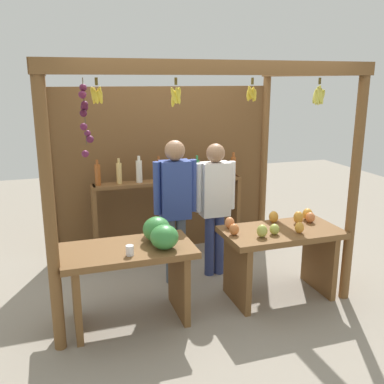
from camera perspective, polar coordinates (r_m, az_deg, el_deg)
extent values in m
plane|color=gray|center=(5.11, -0.68, -11.18)|extent=(12.00, 12.00, 0.00)
cylinder|color=brown|center=(3.59, -18.32, -2.91)|extent=(0.10, 0.10, 2.38)
cylinder|color=brown|center=(4.55, 20.59, 0.55)|extent=(0.10, 0.10, 2.38)
cylinder|color=brown|center=(5.45, -18.43, 2.94)|extent=(0.10, 0.10, 2.38)
cylinder|color=brown|center=(6.12, 9.49, 4.72)|extent=(0.10, 0.10, 2.38)
cube|color=brown|center=(3.70, 3.84, 16.09)|extent=(2.97, 0.12, 0.12)
cube|color=brown|center=(4.39, -19.61, 15.08)|extent=(0.12, 2.01, 0.12)
cube|color=brown|center=(5.21, 15.03, 15.22)|extent=(0.12, 2.01, 0.12)
cube|color=brown|center=(5.66, -3.68, 2.85)|extent=(2.87, 0.04, 2.14)
cylinder|color=brown|center=(4.23, 16.51, 13.87)|extent=(0.02, 0.02, 0.06)
ellipsoid|color=#D1CC4C|center=(4.26, 16.79, 11.90)|extent=(0.04, 0.09, 0.15)
ellipsoid|color=#D1CC4C|center=(4.26, 16.44, 11.96)|extent=(0.08, 0.08, 0.16)
ellipsoid|color=#D1CC4C|center=(4.26, 16.25, 12.44)|extent=(0.08, 0.04, 0.15)
ellipsoid|color=#D1CC4C|center=(4.25, 15.94, 12.09)|extent=(0.08, 0.06, 0.16)
ellipsoid|color=#D1CC4C|center=(4.23, 16.04, 12.00)|extent=(0.04, 0.06, 0.16)
ellipsoid|color=#D1CC4C|center=(4.21, 16.18, 11.93)|extent=(0.05, 0.07, 0.16)
ellipsoid|color=#D1CC4C|center=(4.21, 16.46, 12.26)|extent=(0.07, 0.05, 0.16)
ellipsoid|color=#D1CC4C|center=(4.21, 16.68, 11.99)|extent=(0.07, 0.04, 0.15)
ellipsoid|color=#D1CC4C|center=(4.23, 16.65, 12.06)|extent=(0.05, 0.05, 0.16)
cylinder|color=brown|center=(3.97, 7.98, 14.30)|extent=(0.02, 0.02, 0.06)
ellipsoid|color=gold|center=(3.98, 8.22, 12.51)|extent=(0.04, 0.07, 0.12)
ellipsoid|color=gold|center=(4.01, 7.92, 12.79)|extent=(0.06, 0.05, 0.12)
ellipsoid|color=gold|center=(3.97, 7.47, 12.61)|extent=(0.05, 0.06, 0.12)
ellipsoid|color=gold|center=(3.94, 7.78, 12.95)|extent=(0.07, 0.07, 0.13)
ellipsoid|color=gold|center=(3.95, 8.22, 12.61)|extent=(0.06, 0.05, 0.12)
cylinder|color=brown|center=(3.54, -12.52, 14.07)|extent=(0.02, 0.02, 0.06)
ellipsoid|color=gold|center=(3.54, -12.01, 12.35)|extent=(0.04, 0.05, 0.12)
ellipsoid|color=gold|center=(3.56, -12.28, 12.65)|extent=(0.07, 0.06, 0.12)
ellipsoid|color=gold|center=(3.57, -12.60, 12.11)|extent=(0.07, 0.05, 0.12)
ellipsoid|color=gold|center=(3.55, -12.84, 12.45)|extent=(0.05, 0.06, 0.12)
ellipsoid|color=gold|center=(3.52, -12.89, 12.58)|extent=(0.06, 0.07, 0.12)
ellipsoid|color=gold|center=(3.51, -12.55, 12.16)|extent=(0.06, 0.04, 0.12)
ellipsoid|color=gold|center=(3.53, -12.08, 12.12)|extent=(0.07, 0.07, 0.12)
cylinder|color=brown|center=(3.67, -2.14, 14.41)|extent=(0.02, 0.02, 0.06)
ellipsoid|color=yellow|center=(3.68, -1.79, 12.62)|extent=(0.04, 0.09, 0.15)
ellipsoid|color=yellow|center=(3.70, -2.11, 12.62)|extent=(0.08, 0.05, 0.15)
ellipsoid|color=yellow|center=(3.68, -2.45, 12.21)|extent=(0.07, 0.07, 0.15)
ellipsoid|color=yellow|center=(3.65, -2.40, 12.60)|extent=(0.07, 0.08, 0.15)
ellipsoid|color=yellow|center=(3.65, -1.87, 12.58)|extent=(0.07, 0.05, 0.15)
cylinder|color=#4C422D|center=(3.75, -13.99, 10.25)|extent=(0.01, 0.01, 0.55)
sphere|color=#511938|center=(3.75, -14.18, 13.23)|extent=(0.06, 0.06, 0.06)
sphere|color=#601E42|center=(3.73, -14.28, 12.35)|extent=(0.07, 0.07, 0.07)
sphere|color=#47142D|center=(3.72, -14.00, 11.16)|extent=(0.06, 0.06, 0.06)
sphere|color=#47142D|center=(3.77, -14.02, 10.81)|extent=(0.06, 0.06, 0.06)
sphere|color=#47142D|center=(3.75, -14.15, 10.05)|extent=(0.06, 0.06, 0.06)
sphere|color=#601E42|center=(3.76, -14.11, 8.36)|extent=(0.06, 0.06, 0.06)
sphere|color=#601E42|center=(3.78, -13.64, 7.53)|extent=(0.06, 0.06, 0.06)
sphere|color=#511938|center=(3.77, -13.32, 6.80)|extent=(0.06, 0.06, 0.06)
sphere|color=#601E42|center=(3.80, -13.92, 4.92)|extent=(0.06, 0.06, 0.06)
cube|color=brown|center=(4.01, -8.48, -7.67)|extent=(1.20, 0.64, 0.06)
cube|color=brown|center=(4.13, -15.05, -13.06)|extent=(0.06, 0.58, 0.68)
cube|color=brown|center=(4.26, -1.76, -11.60)|extent=(0.06, 0.58, 0.68)
ellipsoid|color=#38843D|center=(3.90, -3.67, -5.95)|extent=(0.32, 0.32, 0.22)
ellipsoid|color=#38843D|center=(4.08, -4.68, -4.92)|extent=(0.35, 0.35, 0.24)
cylinder|color=white|center=(3.82, -8.22, -7.64)|extent=(0.07, 0.07, 0.09)
cube|color=brown|center=(4.52, 11.70, -5.23)|extent=(1.20, 0.64, 0.06)
cube|color=brown|center=(4.45, 5.96, -10.46)|extent=(0.06, 0.58, 0.68)
cube|color=brown|center=(4.90, 16.44, -8.61)|extent=(0.06, 0.58, 0.68)
ellipsoid|color=gold|center=(4.69, 10.73, -3.25)|extent=(0.10, 0.10, 0.13)
ellipsoid|color=gold|center=(4.71, 13.87, -3.28)|extent=(0.15, 0.15, 0.14)
ellipsoid|color=#CC7038|center=(4.27, 5.58, -4.93)|extent=(0.13, 0.13, 0.12)
ellipsoid|color=#E07F47|center=(4.78, 15.36, -3.26)|extent=(0.11, 0.11, 0.11)
ellipsoid|color=#A8B24C|center=(4.24, 9.24, -5.10)|extent=(0.11, 0.11, 0.13)
ellipsoid|color=gold|center=(4.87, 15.01, -2.83)|extent=(0.13, 0.13, 0.13)
ellipsoid|color=gold|center=(4.43, 14.00, -4.58)|extent=(0.13, 0.13, 0.12)
ellipsoid|color=#E07F47|center=(4.44, 4.99, -4.07)|extent=(0.14, 0.14, 0.12)
ellipsoid|color=#A8B24C|center=(4.34, 10.84, -4.85)|extent=(0.12, 0.12, 0.11)
cube|color=brown|center=(5.41, -12.66, -4.33)|extent=(0.05, 0.20, 1.00)
cube|color=brown|center=(5.86, 5.79, -2.56)|extent=(0.05, 0.20, 1.00)
cube|color=brown|center=(5.43, -3.12, 1.36)|extent=(1.86, 0.22, 0.04)
cylinder|color=#994C1E|center=(5.25, -12.34, 2.20)|extent=(0.07, 0.07, 0.25)
cylinder|color=#994C1E|center=(5.22, -12.43, 3.85)|extent=(0.03, 0.03, 0.06)
cylinder|color=#D8B266|center=(5.28, -9.60, 2.42)|extent=(0.07, 0.07, 0.25)
cylinder|color=#D8B266|center=(5.25, -9.67, 4.09)|extent=(0.03, 0.03, 0.06)
cylinder|color=silver|center=(5.31, -7.00, 2.69)|extent=(0.08, 0.08, 0.27)
cylinder|color=silver|center=(5.28, -7.05, 4.43)|extent=(0.03, 0.03, 0.06)
cylinder|color=#994C1E|center=(5.37, -4.40, 2.78)|extent=(0.06, 0.06, 0.25)
cylinder|color=#994C1E|center=(5.34, -4.43, 4.42)|extent=(0.03, 0.03, 0.06)
cylinder|color=gold|center=(5.43, -1.93, 3.08)|extent=(0.07, 0.07, 0.28)
cylinder|color=gold|center=(5.39, -1.95, 4.83)|extent=(0.03, 0.03, 0.06)
cylinder|color=#338C4C|center=(5.51, 0.66, 3.04)|extent=(0.07, 0.07, 0.23)
cylinder|color=#338C4C|center=(5.48, 0.66, 4.54)|extent=(0.03, 0.03, 0.06)
cylinder|color=#994C1E|center=(5.58, 2.99, 3.36)|extent=(0.07, 0.07, 0.27)
cylinder|color=#994C1E|center=(5.55, 3.01, 5.03)|extent=(0.03, 0.03, 0.06)
cylinder|color=#994C1E|center=(5.68, 5.48, 3.40)|extent=(0.07, 0.07, 0.25)
cylinder|color=#994C1E|center=(5.66, 5.51, 4.92)|extent=(0.03, 0.03, 0.06)
cylinder|color=#4D5867|center=(4.85, -2.84, -7.76)|extent=(0.11, 0.11, 0.75)
cylinder|color=#4D5867|center=(4.88, -1.47, -7.60)|extent=(0.11, 0.11, 0.75)
cube|color=#2D428C|center=(4.65, -2.23, 0.29)|extent=(0.32, 0.19, 0.64)
cylinder|color=#2D428C|center=(4.59, -4.64, 0.48)|extent=(0.08, 0.08, 0.57)
cylinder|color=#2D428C|center=(4.70, 0.11, 0.85)|extent=(0.08, 0.08, 0.57)
sphere|color=#997051|center=(4.56, -2.29, 5.50)|extent=(0.22, 0.22, 0.22)
cylinder|color=navy|center=(5.04, 2.32, -7.06)|extent=(0.11, 0.11, 0.73)
cylinder|color=navy|center=(5.08, 3.60, -6.90)|extent=(0.11, 0.11, 0.73)
cube|color=white|center=(4.85, 3.06, 0.38)|extent=(0.32, 0.19, 0.61)
cylinder|color=white|center=(4.78, 0.83, 0.55)|extent=(0.08, 0.08, 0.55)
cylinder|color=white|center=(4.92, 5.24, 0.90)|extent=(0.08, 0.08, 0.55)
sphere|color=#997051|center=(4.77, 3.13, 5.17)|extent=(0.21, 0.21, 0.21)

